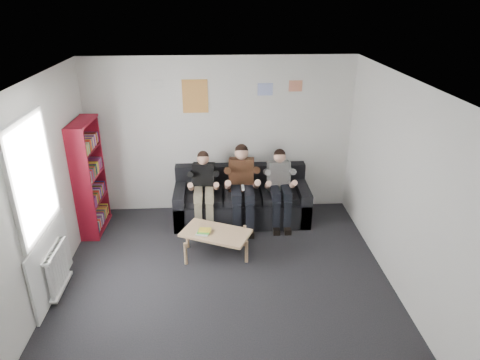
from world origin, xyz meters
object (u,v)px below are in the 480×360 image
object	(u,v)px
sofa	(241,201)
person_right	(280,188)
bookshelf	(90,177)
person_middle	(242,187)
person_left	(204,190)
coffee_table	(216,235)

from	to	relation	value
sofa	person_right	distance (m)	0.74
sofa	bookshelf	bearing A→B (deg)	-174.55
bookshelf	person_right	distance (m)	3.06
person_middle	bookshelf	bearing A→B (deg)	-172.72
person_left	person_middle	xyz separation A→B (m)	(0.63, -0.01, 0.04)
sofa	person_left	distance (m)	0.74
sofa	person_right	size ratio (longest dim) A/B	1.79
sofa	bookshelf	xyz separation A→B (m)	(-2.42, -0.23, 0.61)
bookshelf	coffee_table	size ratio (longest dim) A/B	1.89
sofa	coffee_table	bearing A→B (deg)	-111.55
sofa	bookshelf	size ratio (longest dim) A/B	1.22
sofa	person_middle	size ratio (longest dim) A/B	1.66
coffee_table	person_right	xyz separation A→B (m)	(1.07, 0.92, 0.30)
person_right	coffee_table	bearing A→B (deg)	-146.07
bookshelf	person_middle	xyz separation A→B (m)	(2.42, 0.03, -0.25)
person_right	sofa	bearing A→B (deg)	155.63
bookshelf	person_right	size ratio (longest dim) A/B	1.46
bookshelf	person_middle	size ratio (longest dim) A/B	1.36
sofa	person_right	xyz separation A→B (m)	(0.63, -0.20, 0.33)
person_middle	sofa	bearing A→B (deg)	96.66
bookshelf	person_left	bearing A→B (deg)	3.19
person_left	bookshelf	bearing A→B (deg)	-173.77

